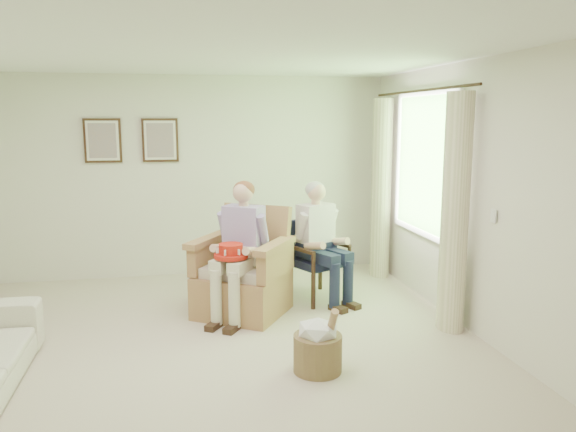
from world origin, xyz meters
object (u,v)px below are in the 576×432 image
(wicker_armchair, at_px, (242,280))
(hatbox, at_px, (318,345))
(person_wicker, at_px, (243,240))
(person_dark, at_px, (319,234))
(red_hat, at_px, (231,252))
(wood_armchair, at_px, (315,255))

(wicker_armchair, relative_size, hatbox, 1.92)
(person_wicker, distance_m, person_dark, 0.98)
(person_dark, xyz_separation_m, hatbox, (-0.46, -1.77, -0.54))
(wicker_armchair, relative_size, red_hat, 3.32)
(person_dark, xyz_separation_m, red_hat, (-1.04, -0.53, -0.03))
(wood_armchair, bearing_deg, wicker_armchair, 176.24)
(person_wicker, relative_size, person_dark, 1.05)
(person_dark, relative_size, red_hat, 3.92)
(red_hat, bearing_deg, person_wicker, 48.61)
(wicker_armchair, xyz_separation_m, hatbox, (0.44, -1.54, -0.13))
(red_hat, bearing_deg, wood_armchair, 33.24)
(wicker_armchair, height_order, person_dark, person_dark)
(wicker_armchair, xyz_separation_m, person_wicker, (0.00, -0.15, 0.47))
(wood_armchair, height_order, red_hat, wood_armchair)
(red_hat, bearing_deg, hatbox, -64.87)
(wicker_armchair, height_order, hatbox, wicker_armchair)
(person_wicker, bearing_deg, wicker_armchair, 122.92)
(wood_armchair, bearing_deg, red_hat, -173.08)
(red_hat, bearing_deg, person_dark, 27.07)
(person_dark, bearing_deg, red_hat, -179.25)
(person_wicker, relative_size, hatbox, 2.37)
(person_wicker, distance_m, hatbox, 1.58)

